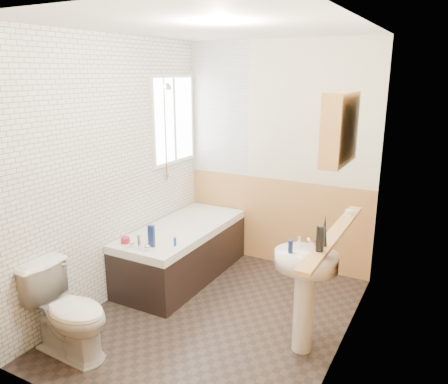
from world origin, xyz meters
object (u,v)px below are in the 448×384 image
at_px(bathtub, 183,250).
at_px(pine_shelf, 334,235).
at_px(toilet, 68,312).
at_px(sink, 305,281).
at_px(medicine_cabinet, 340,128).

xyz_separation_m(bathtub, pine_shelf, (1.77, -0.66, 0.72)).
distance_m(toilet, sink, 1.86).
bearing_deg(bathtub, medicine_cabinet, -18.86).
relative_size(pine_shelf, medicine_cabinet, 2.63).
relative_size(sink, medicine_cabinet, 1.72).
distance_m(bathtub, pine_shelf, 2.02).
bearing_deg(sink, medicine_cabinet, 15.28).
xyz_separation_m(toilet, medicine_cabinet, (1.77, 0.97, 1.43)).
relative_size(bathtub, medicine_cabinet, 2.94).
distance_m(bathtub, medicine_cabinet, 2.37).
bearing_deg(sink, bathtub, 155.62).
bearing_deg(bathtub, pine_shelf, -20.50).
xyz_separation_m(bathtub, sink, (1.57, -0.65, 0.30)).
height_order(bathtub, medicine_cabinet, medicine_cabinet).
distance_m(sink, pine_shelf, 0.47).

